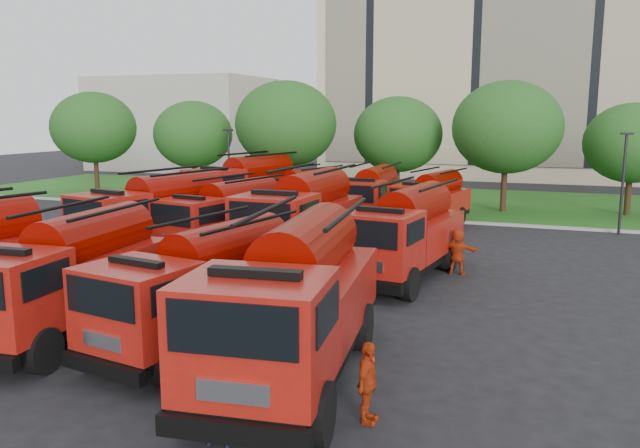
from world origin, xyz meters
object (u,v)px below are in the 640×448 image
at_px(fire_truck_2, 203,287).
at_px(fire_truck_8, 246,187).
at_px(fire_truck_9, 301,196).
at_px(firefighter_4, 163,299).
at_px(fire_truck_5, 226,217).
at_px(fire_truck_10, 371,197).
at_px(firefighter_0, 220,445).
at_px(fire_truck_3, 294,301).
at_px(fire_truck_7, 405,234).
at_px(firefighter_5, 456,274).
at_px(fire_truck_6, 303,217).
at_px(fire_truck_11, 432,200).
at_px(firefighter_2, 367,422).
at_px(firefighter_3, 329,363).
at_px(fire_truck_1, 69,275).
at_px(fire_truck_4, 158,215).

xyz_separation_m(fire_truck_2, fire_truck_8, (-8.12, 18.60, 0.26)).
distance_m(fire_truck_9, firefighter_4, 15.62).
distance_m(fire_truck_5, fire_truck_10, 9.64).
distance_m(fire_truck_10, firefighter_0, 23.41).
height_order(fire_truck_3, fire_truck_5, fire_truck_3).
bearing_deg(fire_truck_7, fire_truck_2, -104.28).
distance_m(fire_truck_10, firefighter_5, 10.87).
height_order(fire_truck_6, fire_truck_11, fire_truck_6).
height_order(fire_truck_2, firefighter_2, fire_truck_2).
xyz_separation_m(fire_truck_5, firefighter_5, (9.95, -0.30, -1.58)).
relative_size(firefighter_0, firefighter_4, 1.20).
bearing_deg(fire_truck_7, firefighter_5, 42.88).
height_order(fire_truck_9, firefighter_2, fire_truck_9).
bearing_deg(firefighter_3, fire_truck_11, -102.16).
xyz_separation_m(fire_truck_3, firefighter_3, (0.51, 0.98, -1.80)).
bearing_deg(firefighter_3, fire_truck_9, -81.34).
bearing_deg(firefighter_5, firefighter_0, 78.38).
bearing_deg(fire_truck_1, fire_truck_9, 87.75).
relative_size(fire_truck_2, fire_truck_10, 1.02).
bearing_deg(fire_truck_11, firefighter_5, -62.39).
distance_m(firefighter_4, firefighter_5, 10.82).
distance_m(fire_truck_1, fire_truck_10, 19.45).
xyz_separation_m(fire_truck_2, fire_truck_3, (2.99, -1.09, 0.24)).
xyz_separation_m(fire_truck_5, fire_truck_8, (-3.37, 8.61, 0.24)).
relative_size(fire_truck_4, fire_truck_6, 0.99).
xyz_separation_m(fire_truck_3, fire_truck_5, (-7.74, 11.07, -0.22)).
bearing_deg(firefighter_4, firefighter_0, 178.44).
xyz_separation_m(fire_truck_7, fire_truck_8, (-11.56, 10.14, 0.15)).
bearing_deg(firefighter_0, fire_truck_1, 140.10).
bearing_deg(fire_truck_4, firefighter_5, 17.27).
bearing_deg(fire_truck_4, firefighter_2, -29.61).
height_order(fire_truck_3, firefighter_2, fire_truck_3).
distance_m(fire_truck_5, firefighter_0, 16.34).
bearing_deg(fire_truck_7, fire_truck_6, 172.61).
xyz_separation_m(fire_truck_1, fire_truck_2, (3.90, 0.47, -0.08)).
relative_size(fire_truck_4, fire_truck_7, 1.05).
height_order(fire_truck_3, fire_truck_11, fire_truck_3).
bearing_deg(firefighter_0, fire_truck_6, 95.73).
height_order(fire_truck_9, fire_truck_11, fire_truck_9).
bearing_deg(fire_truck_6, fire_truck_5, 176.34).
height_order(fire_truck_3, firefighter_4, fire_truck_3).
xyz_separation_m(fire_truck_5, firefighter_0, (7.61, -14.37, -1.58)).
height_order(fire_truck_1, fire_truck_11, fire_truck_1).
relative_size(fire_truck_2, fire_truck_8, 0.85).
distance_m(fire_truck_6, firefighter_2, 13.94).
relative_size(fire_truck_9, firefighter_4, 4.23).
xyz_separation_m(fire_truck_4, fire_truck_5, (2.57, 1.32, -0.16)).
bearing_deg(fire_truck_8, firefighter_4, -60.19).
xyz_separation_m(fire_truck_2, fire_truck_10, (-0.64, 18.71, 0.03)).
bearing_deg(fire_truck_7, fire_truck_1, -121.58).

